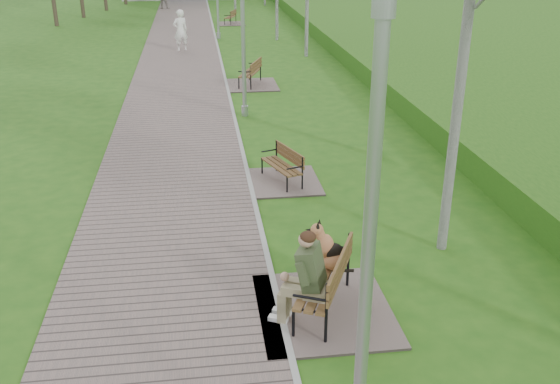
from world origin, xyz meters
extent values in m
cube|color=#6E5E59|center=(-1.75, 21.50, 0.02)|extent=(3.50, 67.00, 0.04)
cube|color=#999993|center=(0.00, 21.50, 0.03)|extent=(0.10, 67.00, 0.05)
cube|color=#40761D|center=(12.00, 20.00, 0.00)|extent=(14.00, 70.00, 1.60)
cube|color=#6E5E59|center=(0.67, 5.26, 0.02)|extent=(2.00, 2.22, 0.04)
cube|color=brown|center=(0.62, 5.26, 0.50)|extent=(1.15, 1.73, 0.04)
cube|color=brown|center=(0.87, 5.15, 0.80)|extent=(0.73, 1.54, 0.37)
cube|color=#6E5E59|center=(0.77, 10.43, 0.02)|extent=(1.61, 1.79, 0.04)
cube|color=brown|center=(0.72, 10.43, 0.40)|extent=(0.83, 1.40, 0.04)
cube|color=brown|center=(0.92, 10.50, 0.65)|extent=(0.48, 1.28, 0.30)
cube|color=#6E5E59|center=(0.89, 19.84, 0.02)|extent=(1.88, 2.09, 0.04)
cube|color=brown|center=(0.84, 19.84, 0.47)|extent=(0.97, 1.63, 0.04)
cube|color=brown|center=(1.08, 19.76, 0.75)|extent=(0.57, 1.49, 0.34)
cube|color=#6E5E59|center=(1.11, 35.40, 0.02)|extent=(1.62, 1.80, 0.04)
cube|color=brown|center=(1.06, 35.40, 0.41)|extent=(0.79, 1.41, 0.04)
cube|color=brown|center=(1.27, 35.34, 0.65)|extent=(0.44, 1.30, 0.30)
cylinder|color=#A3A6AB|center=(0.26, 1.79, 2.44)|extent=(0.12, 0.12, 4.87)
cylinder|color=#A3A6AB|center=(0.26, 1.79, 4.92)|extent=(0.18, 0.18, 0.24)
cylinder|color=#A3A6AB|center=(0.34, 15.97, 0.16)|extent=(0.21, 0.21, 0.31)
cylinder|color=#A3A6AB|center=(0.34, 15.97, 2.62)|extent=(0.13, 0.13, 5.24)
cylinder|color=#A3A6AB|center=(0.17, 30.35, 0.15)|extent=(0.20, 0.20, 0.31)
imported|color=white|center=(-1.70, 27.08, 0.94)|extent=(0.81, 0.68, 1.88)
cylinder|color=silver|center=(3.18, 6.95, 3.68)|extent=(0.18, 0.18, 7.36)
camera|label=1|loc=(-1.06, -2.59, 5.40)|focal=40.00mm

